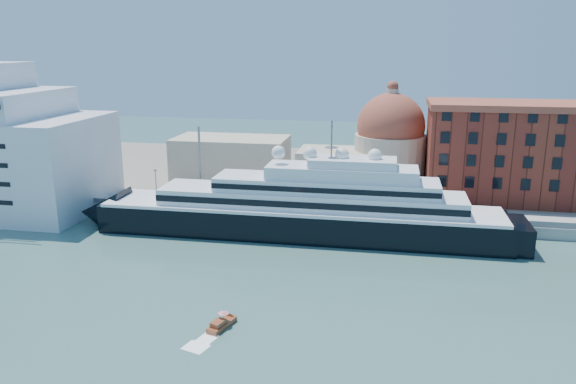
# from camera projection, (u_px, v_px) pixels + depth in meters

# --- Properties ---
(ground) EXTENTS (400.00, 400.00, 0.00)m
(ground) POSITION_uv_depth(u_px,v_px,m) (251.00, 277.00, 94.70)
(ground) COLOR #386158
(ground) RESTS_ON ground
(quay) EXTENTS (180.00, 10.00, 2.50)m
(quay) POSITION_uv_depth(u_px,v_px,m) (288.00, 213.00, 126.71)
(quay) COLOR gray
(quay) RESTS_ON ground
(land) EXTENTS (260.00, 72.00, 2.00)m
(land) POSITION_uv_depth(u_px,v_px,m) (313.00, 174.00, 165.75)
(land) COLOR slate
(land) RESTS_ON ground
(quay_fence) EXTENTS (180.00, 0.10, 1.20)m
(quay_fence) POSITION_uv_depth(u_px,v_px,m) (284.00, 211.00, 121.96)
(quay_fence) COLOR slate
(quay_fence) RESTS_ON quay
(superyacht) EXTENTS (93.34, 12.94, 27.90)m
(superyacht) POSITION_uv_depth(u_px,v_px,m) (287.00, 212.00, 115.02)
(superyacht) COLOR black
(superyacht) RESTS_ON ground
(service_barge) EXTENTS (13.01, 4.99, 2.88)m
(service_barge) POSITION_uv_depth(u_px,v_px,m) (134.00, 222.00, 121.48)
(service_barge) COLOR white
(service_barge) RESTS_ON ground
(water_taxi) EXTENTS (3.17, 5.42, 2.44)m
(water_taxi) POSITION_uv_depth(u_px,v_px,m) (221.00, 324.00, 77.76)
(water_taxi) COLOR brown
(water_taxi) RESTS_ON ground
(warehouse) EXTENTS (43.00, 19.00, 23.25)m
(warehouse) POSITION_uv_depth(u_px,v_px,m) (520.00, 151.00, 131.48)
(warehouse) COLOR maroon
(warehouse) RESTS_ON land
(church) EXTENTS (66.00, 18.00, 25.50)m
(church) POSITION_uv_depth(u_px,v_px,m) (329.00, 152.00, 145.67)
(church) COLOR beige
(church) RESTS_ON land
(lamp_posts) EXTENTS (120.80, 2.40, 18.00)m
(lamp_posts) POSITION_uv_depth(u_px,v_px,m) (231.00, 175.00, 125.09)
(lamp_posts) COLOR slate
(lamp_posts) RESTS_ON quay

